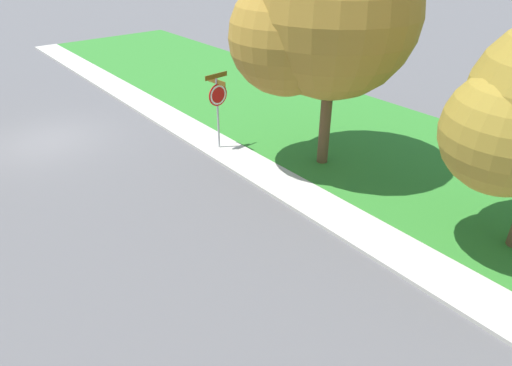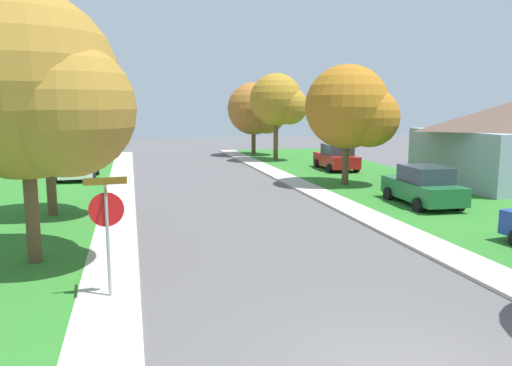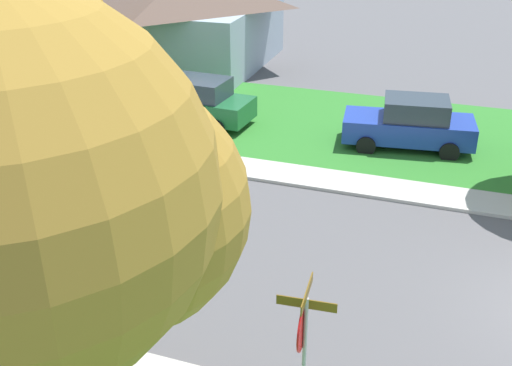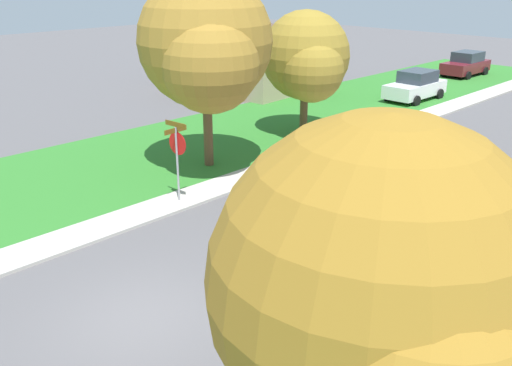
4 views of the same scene
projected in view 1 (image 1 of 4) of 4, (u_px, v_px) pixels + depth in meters
The scene contains 5 objects.
ground_plane at pixel (47, 142), 16.52m from camera, with size 120.00×120.00×0.00m, color #565456.
sidewalk_west at pixel (390, 247), 10.96m from camera, with size 1.40×56.00×0.10m, color #B7B2A8.
lawn_west at pixel (484, 187), 13.53m from camera, with size 8.00×56.00×0.08m, color #2D7528.
stop_sign_far_corner at pixel (218, 99), 14.97m from camera, with size 0.92×0.92×2.77m.
tree_sidewalk_near at pixel (322, 19), 12.63m from camera, with size 5.31×4.94×7.29m.
Camera 1 is at (3.37, 16.68, 6.89)m, focal length 30.97 mm.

